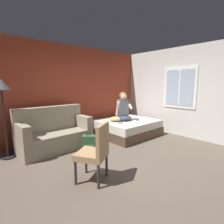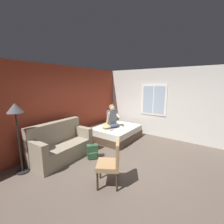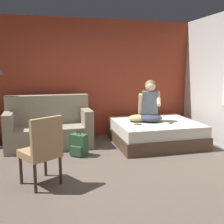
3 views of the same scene
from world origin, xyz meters
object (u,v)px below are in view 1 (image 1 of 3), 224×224
Objects in this scene: bed at (127,128)px; cell_phone at (120,123)px; person_seated at (123,109)px; backpack at (89,144)px; throw_pillow at (116,119)px; couch at (54,133)px; side_chair at (95,150)px; floor_lamp at (2,92)px.

bed is 12.09× the size of cell_phone.
person_seated is 1.91× the size of backpack.
cell_phone is at bearing -159.27° from bed.
throw_pillow is (1.35, 0.50, 0.36)m from backpack.
couch is 3.77× the size of backpack.
bed is at bearing 32.89° from side_chair.
bed is at bearing 12.49° from backpack.
couch reaches higher than side_chair.
side_chair reaches higher than bed.
cell_phone is at bearing -17.79° from couch.
couch reaches higher than bed.
person_seated is 1.75m from backpack.
person_seated reaches higher than backpack.
backpack is at bearing -167.51° from bed.
floor_lamp is (-2.87, 0.41, 0.88)m from throw_pillow.
throw_pillow is at bearing 9.07° from cell_phone.
bed reaches higher than backpack.
couch is at bearing 86.69° from side_chair.
couch is 1.76× the size of side_chair.
side_chair reaches higher than cell_phone.
side_chair is 2.04× the size of throw_pillow.
cell_phone is at bearing 35.52° from side_chair.
throw_pillow is (-0.34, 0.12, 0.31)m from bed.
side_chair is 2.55m from throw_pillow.
person_seated is at bearing -8.71° from floor_lamp.
floor_lamp reaches higher than backpack.
floor_lamp is at bearing 171.29° from person_seated.
side_chair is at bearing -119.05° from backpack.
person_seated is 0.51× the size of floor_lamp.
throw_pillow reaches higher than backpack.
cell_phone is at bearing 9.21° from backpack.
floor_lamp reaches higher than cell_phone.
side_chair is at bearing -66.20° from floor_lamp.
throw_pillow is at bearing 39.37° from side_chair.
cell_phone is at bearing -146.02° from person_seated.
floor_lamp is (-1.00, 0.14, 1.04)m from couch.
backpack is at bearing -30.75° from floor_lamp.
bed is at bearing -9.86° from couch.
cell_phone reaches higher than bed.
floor_lamp is at bearing 113.80° from side_chair.
couch is at bearing -8.20° from floor_lamp.
side_chair is 2.39m from floor_lamp.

